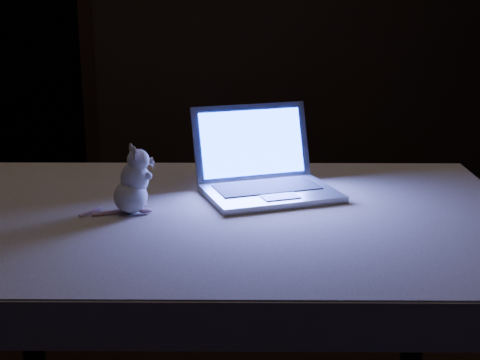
{
  "coord_description": "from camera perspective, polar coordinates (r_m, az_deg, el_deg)",
  "views": [
    {
      "loc": [
        -0.41,
        -2.14,
        1.36
      ],
      "look_at": [
        -0.1,
        -0.39,
        0.87
      ],
      "focal_mm": 52.0,
      "sensor_mm": 36.0,
      "label": 1
    }
  ],
  "objects": [
    {
      "name": "tablecloth",
      "position": [
        1.87,
        -5.22,
        -3.78
      ],
      "size": [
        1.62,
        1.11,
        0.1
      ],
      "primitive_type": null,
      "rotation": [
        0.0,
        0.0,
        0.04
      ],
      "color": "beige",
      "rests_on": "table"
    },
    {
      "name": "doorway",
      "position": [
        4.7,
        -18.63,
        11.06
      ],
      "size": [
        1.06,
        0.36,
        2.13
      ],
      "primitive_type": null,
      "color": "black",
      "rests_on": "back_wall"
    },
    {
      "name": "plush_mouse",
      "position": [
        1.8,
        -9.02,
        0.02
      ],
      "size": [
        0.15,
        0.15,
        0.18
      ],
      "primitive_type": null,
      "rotation": [
        0.0,
        0.0,
        -0.14
      ],
      "color": "silver",
      "rests_on": "tablecloth"
    },
    {
      "name": "table",
      "position": [
        1.97,
        -1.87,
        -13.87
      ],
      "size": [
        1.62,
        1.2,
        0.79
      ],
      "primitive_type": null,
      "rotation": [
        0.0,
        0.0,
        -0.18
      ],
      "color": "black",
      "rests_on": "floor"
    },
    {
      "name": "laptop",
      "position": [
        1.91,
        2.58,
        2.09
      ],
      "size": [
        0.4,
        0.36,
        0.24
      ],
      "primitive_type": null,
      "rotation": [
        0.0,
        0.0,
        0.16
      ],
      "color": "#A2A2A7",
      "rests_on": "tablecloth"
    }
  ]
}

